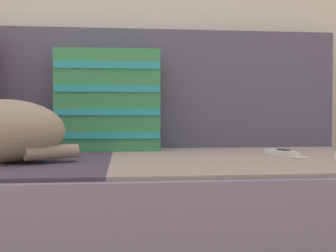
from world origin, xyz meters
The scene contains 4 objects.
couch centered at (0.00, 0.09, 0.17)m, with size 2.12×0.92×0.35m.
sofa_backrest centered at (0.00, 0.48, 0.59)m, with size 2.08×0.14×0.47m.
throw_pillow_striped centered at (0.12, 0.33, 0.54)m, with size 0.38×0.14×0.37m.
game_remote_near centered at (0.70, 0.07, 0.36)m, with size 0.09×0.19×0.02m.
Camera 1 is at (0.18, -1.25, 0.49)m, focal length 45.00 mm.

